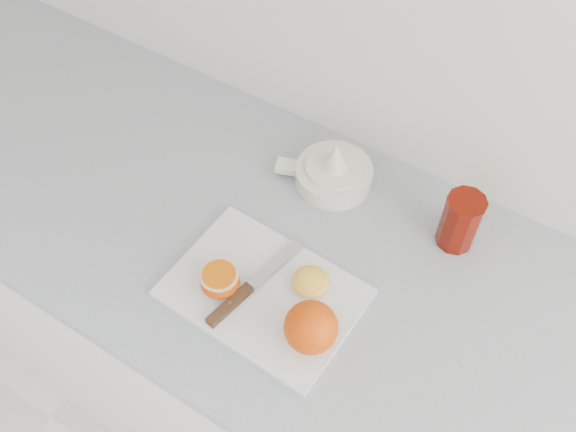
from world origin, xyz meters
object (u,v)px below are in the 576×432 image
(half_orange, at_px, (220,280))
(red_tumbler, at_px, (460,223))
(citrus_juicer, at_px, (333,172))
(counter, at_px, (324,375))
(cutting_board, at_px, (263,293))

(half_orange, distance_m, red_tumbler, 0.43)
(half_orange, height_order, citrus_juicer, citrus_juicer)
(counter, bearing_deg, half_orange, -138.14)
(citrus_juicer, bearing_deg, half_orange, -96.99)
(citrus_juicer, relative_size, red_tumbler, 1.63)
(counter, distance_m, half_orange, 0.52)
(half_orange, xyz_separation_m, citrus_juicer, (0.04, 0.32, -0.01))
(citrus_juicer, bearing_deg, red_tumbler, -0.78)
(counter, relative_size, red_tumbler, 21.59)
(cutting_board, xyz_separation_m, half_orange, (-0.07, -0.03, 0.03))
(red_tumbler, bearing_deg, counter, -129.41)
(half_orange, bearing_deg, red_tumbler, 46.53)
(cutting_board, relative_size, citrus_juicer, 1.69)
(counter, xyz_separation_m, cutting_board, (-0.08, -0.10, 0.45))
(cutting_board, bearing_deg, counter, 50.89)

